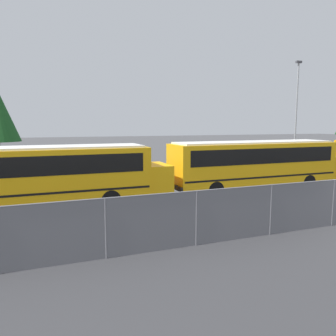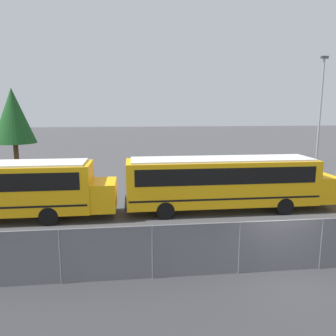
{
  "view_description": "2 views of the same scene",
  "coord_description": "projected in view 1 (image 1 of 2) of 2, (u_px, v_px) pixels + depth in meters",
  "views": [
    {
      "loc": [
        -12.3,
        -9.6,
        4.08
      ],
      "look_at": [
        -5.9,
        7.07,
        1.69
      ],
      "focal_mm": 35.0,
      "sensor_mm": 36.0,
      "label": 1
    },
    {
      "loc": [
        -5.22,
        -10.39,
        5.72
      ],
      "look_at": [
        -3.1,
        8.12,
        2.37
      ],
      "focal_mm": 35.0,
      "sensor_mm": 36.0,
      "label": 2
    }
  ],
  "objects": [
    {
      "name": "school_bus_2",
      "position": [
        42.0,
        172.0,
        15.54
      ],
      "size": [
        11.99,
        2.53,
        3.04
      ],
      "color": "#EDA80F",
      "rests_on": "ground_plane"
    },
    {
      "name": "school_bus_3",
      "position": [
        257.0,
        161.0,
        20.22
      ],
      "size": [
        11.99,
        2.53,
        3.04
      ],
      "color": "#EDA80F",
      "rests_on": "ground_plane"
    },
    {
      "name": "light_pole",
      "position": [
        296.0,
        110.0,
        31.24
      ],
      "size": [
        0.6,
        0.24,
        9.97
      ],
      "color": "gray",
      "rests_on": "ground_plane"
    }
  ]
}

